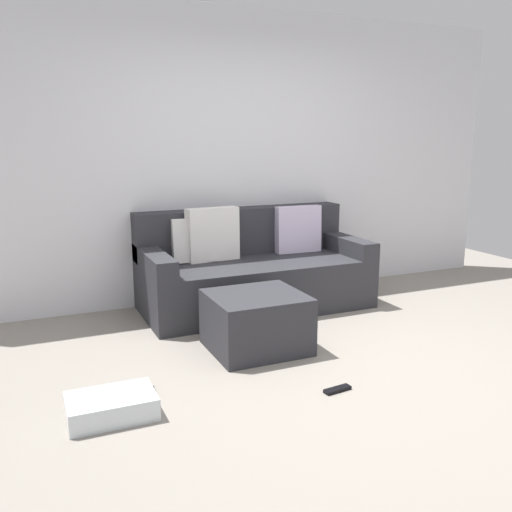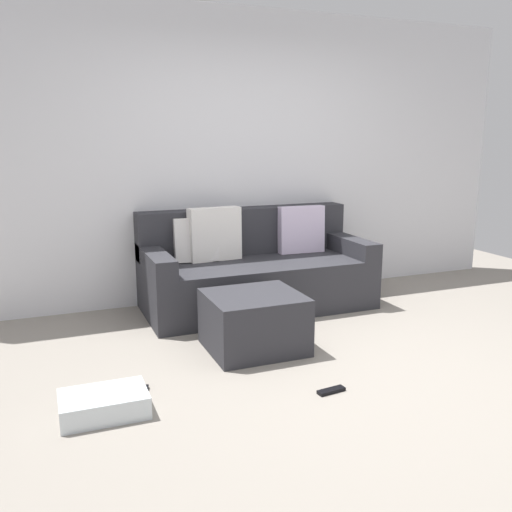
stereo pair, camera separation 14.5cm
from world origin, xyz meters
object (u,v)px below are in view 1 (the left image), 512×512
Objects in this scene: ottoman at (256,322)px; remote_near_ottoman at (337,389)px; remote_by_storage_bin at (140,390)px; couch_sectional at (252,270)px; storage_bin at (111,406)px.

ottoman is 0.89m from remote_near_ottoman.
remote_by_storage_bin is at bearing -159.30° from ottoman.
remote_by_storage_bin is (-1.35, -1.36, -0.33)m from couch_sectional.
remote_near_ottoman is 1.23m from remote_by_storage_bin.
couch_sectional is 1.89m from remote_near_ottoman.
ottoman is 1.03m from remote_by_storage_bin.
ottoman reaches higher than remote_near_ottoman.
ottoman is at bearing 27.65° from storage_bin.
couch_sectional is 11.72× the size of remote_by_storage_bin.
storage_bin is at bearing 163.52° from remote_near_ottoman.
ottoman is at bearing 37.46° from remote_by_storage_bin.
remote_near_ottoman is at bearing -6.61° from remote_by_storage_bin.
couch_sectional reaches higher than remote_near_ottoman.
remote_near_ottoman is (0.18, -0.84, -0.20)m from ottoman.
remote_by_storage_bin is at bearing -134.73° from couch_sectional.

